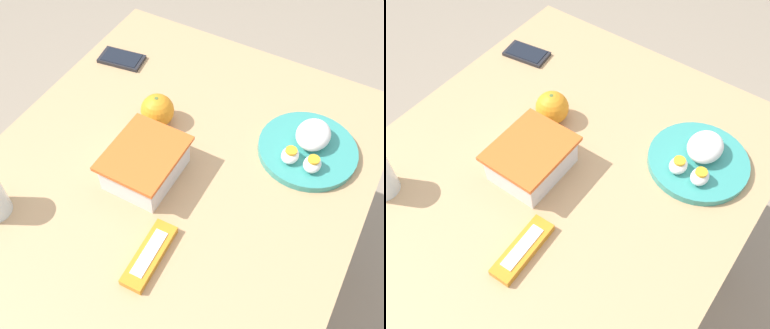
# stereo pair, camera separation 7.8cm
# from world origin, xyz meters

# --- Properties ---
(ground_plane) EXTENTS (10.00, 10.00, 0.00)m
(ground_plane) POSITION_xyz_m (0.00, 0.00, 0.00)
(ground_plane) COLOR gray
(table) EXTENTS (1.01, 0.85, 0.76)m
(table) POSITION_xyz_m (0.00, 0.00, 0.65)
(table) COLOR tan
(table) RESTS_ON ground_plane
(food_container) EXTENTS (0.18, 0.15, 0.08)m
(food_container) POSITION_xyz_m (-0.03, 0.05, 0.79)
(food_container) COLOR white
(food_container) RESTS_ON table
(orange_fruit) EXTENTS (0.08, 0.08, 0.08)m
(orange_fruit) POSITION_xyz_m (0.13, 0.11, 0.80)
(orange_fruit) COLOR orange
(orange_fruit) RESTS_ON table
(rice_plate) EXTENTS (0.23, 0.23, 0.07)m
(rice_plate) POSITION_xyz_m (0.21, -0.25, 0.78)
(rice_plate) COLOR teal
(rice_plate) RESTS_ON table
(candy_bar) EXTENTS (0.15, 0.05, 0.02)m
(candy_bar) POSITION_xyz_m (-0.20, -0.07, 0.77)
(candy_bar) COLOR orange
(candy_bar) RESTS_ON table
(cell_phone) EXTENTS (0.08, 0.13, 0.01)m
(cell_phone) POSITION_xyz_m (0.28, 0.32, 0.76)
(cell_phone) COLOR #232328
(cell_phone) RESTS_ON table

